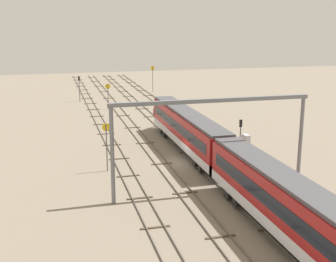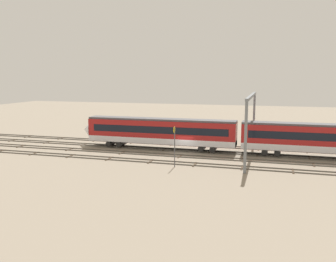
{
  "view_description": "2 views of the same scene",
  "coord_description": "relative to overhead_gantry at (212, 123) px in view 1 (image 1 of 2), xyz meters",
  "views": [
    {
      "loc": [
        -46.9,
        13.78,
        15.79
      ],
      "look_at": [
        4.52,
        0.25,
        2.66
      ],
      "focal_mm": 47.96,
      "sensor_mm": 36.0,
      "label": 1
    },
    {
      "loc": [
        -12.8,
        52.88,
        11.68
      ],
      "look_at": [
        2.69,
        -0.71,
        3.22
      ],
      "focal_mm": 39.08,
      "sensor_mm": 36.0,
      "label": 2
    }
  ],
  "objects": [
    {
      "name": "relay_cabinet",
      "position": [
        13.73,
        -9.77,
        -5.93
      ],
      "size": [
        1.32,
        0.68,
        1.68
      ],
      "color": "#B2B7BC",
      "rests_on": "ground"
    },
    {
      "name": "speed_sign_far_trackside",
      "position": [
        43.44,
        3.94,
        -3.67
      ],
      "size": [
        0.14,
        0.95,
        4.7
      ],
      "color": "#4C4C51",
      "rests_on": "ground"
    },
    {
      "name": "speed_sign_mid_trackside",
      "position": [
        61.08,
        -8.39,
        -2.94
      ],
      "size": [
        0.14,
        0.95,
        5.94
      ],
      "color": "#4C4C51",
      "rests_on": "ground"
    },
    {
      "name": "signal_light_trackside_departure",
      "position": [
        12.4,
        -8.37,
        -4.13
      ],
      "size": [
        0.31,
        0.32,
        4.0
      ],
      "color": "#4C4C51",
      "rests_on": "ground"
    },
    {
      "name": "track_middle",
      "position": [
        9.77,
        2.3,
        -6.7
      ],
      "size": [
        173.27,
        2.4,
        0.16
      ],
      "color": "#59544C",
      "rests_on": "ground"
    },
    {
      "name": "ground_plane",
      "position": [
        9.77,
        0.11,
        -6.77
      ],
      "size": [
        189.27,
        189.27,
        0.0
      ],
      "primitive_type": "plane",
      "color": "gray"
    },
    {
      "name": "track_with_train",
      "position": [
        9.77,
        -2.07,
        -6.7
      ],
      "size": [
        173.27,
        2.4,
        0.16
      ],
      "color": "#59544C",
      "rests_on": "ground"
    },
    {
      "name": "signal_light_trackside_approach",
      "position": [
        53.07,
        8.41,
        -3.47
      ],
      "size": [
        0.31,
        0.32,
        5.09
      ],
      "color": "#4C4C51",
      "rests_on": "ground"
    },
    {
      "name": "speed_sign_near_foreground",
      "position": [
        8.95,
        8.53,
        -3.45
      ],
      "size": [
        0.14,
        0.83,
        5.28
      ],
      "color": "#4C4C51",
      "rests_on": "ground"
    },
    {
      "name": "overhead_gantry",
      "position": [
        0.0,
        0.0,
        0.0
      ],
      "size": [
        0.4,
        18.82,
        9.03
      ],
      "color": "slate",
      "rests_on": "ground"
    },
    {
      "name": "track_second_far",
      "position": [
        9.77,
        6.66,
        -6.7
      ],
      "size": [
        173.27,
        2.4,
        0.16
      ],
      "color": "#59544C",
      "rests_on": "ground"
    },
    {
      "name": "track_near_foreground",
      "position": [
        9.77,
        -6.43,
        -6.7
      ],
      "size": [
        173.27,
        2.4,
        0.16
      ],
      "color": "#59544C",
      "rests_on": "ground"
    }
  ]
}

